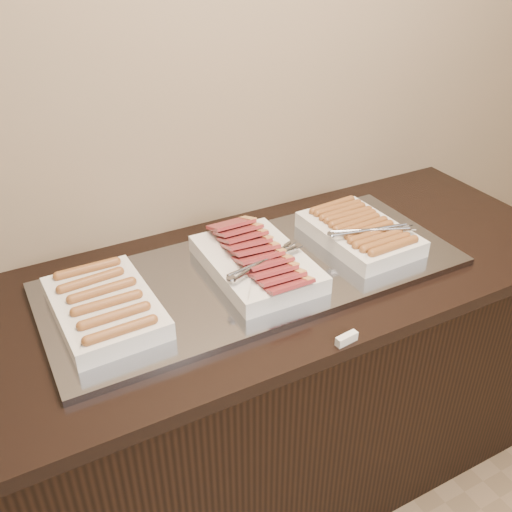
# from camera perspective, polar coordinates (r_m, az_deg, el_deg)

# --- Properties ---
(counter) EXTENTS (2.06, 0.76, 0.90)m
(counter) POSITION_cam_1_polar(r_m,az_deg,el_deg) (1.92, -0.48, -13.35)
(counter) COLOR black
(counter) RESTS_ON ground
(warming_tray) EXTENTS (1.20, 0.50, 0.02)m
(warming_tray) POSITION_cam_1_polar(r_m,az_deg,el_deg) (1.64, 0.01, -1.78)
(warming_tray) COLOR gray
(warming_tray) RESTS_ON counter
(dish_left) EXTENTS (0.25, 0.36, 0.07)m
(dish_left) POSITION_cam_1_polar(r_m,az_deg,el_deg) (1.50, -14.91, -4.84)
(dish_left) COLOR white
(dish_left) RESTS_ON warming_tray
(dish_center) EXTENTS (0.28, 0.40, 0.10)m
(dish_center) POSITION_cam_1_polar(r_m,az_deg,el_deg) (1.61, 0.07, -0.52)
(dish_center) COLOR white
(dish_center) RESTS_ON warming_tray
(dish_right) EXTENTS (0.27, 0.37, 0.08)m
(dish_right) POSITION_cam_1_polar(r_m,az_deg,el_deg) (1.79, 10.36, 2.43)
(dish_right) COLOR white
(dish_right) RESTS_ON warming_tray
(label_holder) EXTENTS (0.06, 0.02, 0.02)m
(label_holder) POSITION_cam_1_polar(r_m,az_deg,el_deg) (1.42, 9.04, -8.18)
(label_holder) COLOR white
(label_holder) RESTS_ON counter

